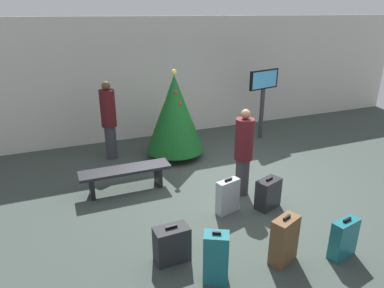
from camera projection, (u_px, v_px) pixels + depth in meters
The scene contains 13 objects.
ground_plane at pixel (236, 186), 7.09m from camera, with size 16.00×16.00×0.00m, color #38423D.
back_wall at pixel (175, 77), 9.70m from camera, with size 16.00×0.20×3.23m, color beige.
holiday_tree at pixel (175, 113), 8.13m from camera, with size 1.39×1.39×2.13m.
flight_info_kiosk at pixel (263, 90), 9.32m from camera, with size 0.99×0.31×1.91m.
waiting_bench at pixel (125, 174), 6.77m from camera, with size 1.77×0.44×0.48m.
traveller_0 at pixel (244, 151), 6.47m from camera, with size 0.48×0.48×1.71m.
traveller_1 at pixel (109, 119), 8.09m from camera, with size 0.50×0.50×1.88m.
suitcase_0 at pixel (228, 196), 6.05m from camera, with size 0.46×0.27×0.66m.
suitcase_1 at pixel (216, 258), 4.47m from camera, with size 0.39×0.35×0.77m.
suitcase_2 at pixel (344, 239), 4.95m from camera, with size 0.46×0.26×0.64m.
suitcase_3 at pixel (284, 240), 4.83m from camera, with size 0.48×0.36×0.74m.
suitcase_4 at pixel (172, 244), 4.88m from camera, with size 0.50×0.29×0.57m.
suitcase_5 at pixel (268, 194), 6.22m from camera, with size 0.52×0.40×0.59m.
Camera 1 is at (-3.24, -5.50, 3.35)m, focal length 32.31 mm.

